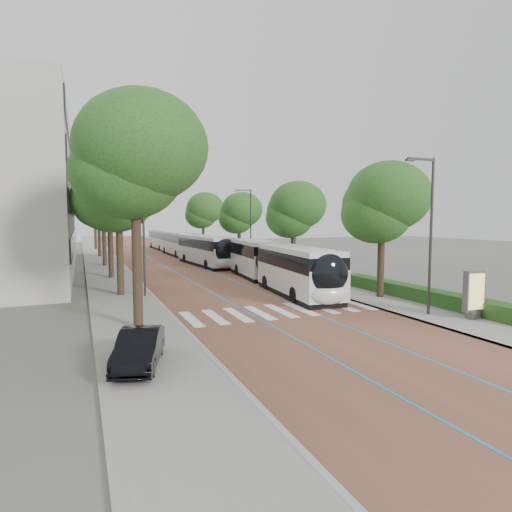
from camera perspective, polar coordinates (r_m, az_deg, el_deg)
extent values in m
plane|color=#51544C|center=(22.72, 3.94, -7.90)|extent=(160.00, 160.00, 0.00)
cube|color=brown|center=(60.85, -13.01, 0.11)|extent=(11.00, 140.00, 0.02)
cube|color=gray|center=(60.09, -20.08, -0.08)|extent=(4.00, 140.00, 0.12)
cube|color=gray|center=(62.50, -6.21, 0.38)|extent=(4.00, 140.00, 0.12)
cube|color=gray|center=(60.19, -18.28, -0.02)|extent=(0.20, 140.00, 0.14)
cube|color=gray|center=(62.00, -7.90, 0.32)|extent=(0.20, 140.00, 0.14)
cube|color=silver|center=(22.02, -8.64, -8.29)|extent=(0.55, 3.60, 0.01)
cube|color=silver|center=(22.34, -5.50, -8.06)|extent=(0.55, 3.60, 0.01)
cube|color=silver|center=(22.72, -2.45, -7.82)|extent=(0.55, 3.60, 0.01)
cube|color=silver|center=(23.17, 0.48, -7.56)|extent=(0.55, 3.60, 0.01)
cube|color=silver|center=(23.67, 3.29, -7.30)|extent=(0.55, 3.60, 0.01)
cube|color=silver|center=(24.23, 5.98, -7.03)|extent=(0.55, 3.60, 0.01)
cube|color=silver|center=(24.84, 8.53, -6.76)|extent=(0.55, 3.60, 0.01)
cube|color=silver|center=(25.49, 10.96, -6.50)|extent=(0.55, 3.60, 0.01)
cube|color=silver|center=(26.19, 13.26, -6.23)|extent=(0.55, 3.60, 0.01)
cube|color=teal|center=(60.61, -14.50, 0.07)|extent=(0.12, 126.00, 0.01)
cube|color=teal|center=(61.13, -11.53, 0.17)|extent=(0.12, 126.00, 0.01)
cube|color=black|center=(47.88, -23.12, 2.13)|extent=(0.12, 38.00, 1.60)
cube|color=black|center=(47.85, -23.25, 5.96)|extent=(0.12, 38.00, 1.60)
cube|color=black|center=(48.03, -23.38, 9.77)|extent=(0.12, 38.00, 1.60)
cube|color=black|center=(48.40, -23.51, 13.31)|extent=(0.12, 38.00, 1.60)
cube|color=#183F15|center=(27.80, 21.06, -4.75)|extent=(1.20, 14.00, 0.80)
cylinder|color=#2F2F32|center=(23.69, 22.28, 2.34)|extent=(0.14, 0.14, 8.00)
cube|color=#2F2F32|center=(23.31, 21.17, 11.95)|extent=(1.70, 0.12, 0.12)
cube|color=#2F2F32|center=(22.83, 19.86, 11.94)|extent=(0.50, 0.20, 0.10)
cylinder|color=#2F2F32|center=(45.03, -0.70, 3.80)|extent=(0.14, 0.14, 8.00)
cube|color=#2F2F32|center=(44.83, -1.67, 8.78)|extent=(1.70, 0.12, 0.12)
cube|color=#2F2F32|center=(44.58, -2.52, 8.69)|extent=(0.50, 0.20, 0.10)
cylinder|color=#2F2F32|center=(28.10, -14.75, 2.91)|extent=(0.14, 0.14, 8.00)
cylinder|color=black|center=(20.11, -15.55, -1.92)|extent=(0.44, 0.44, 5.41)
ellipsoid|color=#224415|center=(20.14, -15.89, 12.12)|extent=(5.86, 5.86, 4.98)
cylinder|color=black|center=(29.05, -17.68, -0.42)|extent=(0.44, 0.44, 4.88)
ellipsoid|color=#224415|center=(28.99, -17.91, 8.34)|extent=(6.13, 6.13, 5.21)
cylinder|color=black|center=(38.00, -18.81, 0.76)|extent=(0.44, 0.44, 4.87)
ellipsoid|color=#224415|center=(37.95, -19.00, 7.43)|extent=(5.49, 5.49, 4.67)
cylinder|color=black|center=(47.97, -19.57, 1.45)|extent=(0.44, 0.44, 4.68)
ellipsoid|color=#224415|center=(47.92, -19.72, 6.53)|extent=(5.38, 5.38, 4.57)
cylinder|color=black|center=(59.94, -20.15, 2.14)|extent=(0.44, 0.44, 4.79)
ellipsoid|color=#224415|center=(59.90, -20.28, 6.31)|extent=(6.36, 6.36, 5.41)
cylinder|color=black|center=(74.91, -20.62, 2.85)|extent=(0.44, 0.44, 5.36)
ellipsoid|color=#224415|center=(74.91, -20.74, 6.58)|extent=(5.19, 5.19, 4.41)
cylinder|color=black|center=(28.17, 16.29, -1.29)|extent=(0.44, 0.44, 4.16)
ellipsoid|color=#224415|center=(28.02, 16.48, 6.42)|extent=(5.16, 5.16, 4.39)
cylinder|color=black|center=(38.24, 4.99, 0.39)|extent=(0.44, 0.44, 4.01)
ellipsoid|color=#224415|center=(38.12, 5.04, 5.86)|extent=(5.03, 5.03, 4.28)
cylinder|color=black|center=(51.04, -2.25, 1.51)|extent=(0.44, 0.44, 3.93)
ellipsoid|color=#224415|center=(50.95, -2.27, 5.53)|extent=(4.90, 4.90, 4.16)
cylinder|color=black|center=(66.27, -7.03, 2.45)|extent=(0.44, 0.44, 4.33)
ellipsoid|color=#224415|center=(66.21, -7.07, 5.86)|extent=(5.69, 5.69, 4.84)
cylinder|color=black|center=(32.94, 2.10, -0.74)|extent=(2.37, 1.10, 2.30)
cube|color=silver|center=(28.25, 5.54, -2.76)|extent=(3.34, 9.55, 1.82)
cube|color=black|center=(28.12, 5.56, -0.46)|extent=(3.36, 9.37, 0.97)
cube|color=silver|center=(28.06, 5.57, 0.84)|extent=(3.27, 9.36, 0.31)
cube|color=black|center=(28.41, 5.52, -4.93)|extent=(3.25, 9.17, 0.35)
cube|color=silver|center=(37.08, -0.11, -0.89)|extent=(3.19, 7.93, 1.82)
cube|color=black|center=(36.98, -0.11, 0.87)|extent=(3.22, 7.78, 0.97)
cube|color=silver|center=(36.94, -0.11, 1.86)|extent=(3.13, 7.78, 0.31)
cube|color=black|center=(37.21, -0.11, -2.55)|extent=(3.11, 7.62, 0.35)
ellipsoid|color=black|center=(24.07, 9.73, -2.38)|extent=(2.44, 1.31, 2.28)
ellipsoid|color=silver|center=(24.20, 9.74, -5.07)|extent=(2.43, 1.21, 1.14)
cylinder|color=black|center=(25.86, 5.17, -5.19)|extent=(0.39, 1.02, 1.00)
cylinder|color=black|center=(26.79, 9.66, -4.88)|extent=(0.39, 1.02, 1.00)
cylinder|color=black|center=(38.45, -2.45, -1.82)|extent=(0.39, 1.02, 1.00)
cylinder|color=black|center=(39.08, 0.75, -1.71)|extent=(0.39, 1.02, 1.00)
cylinder|color=black|center=(30.81, 1.37, -3.52)|extent=(0.39, 1.02, 1.00)
cylinder|color=black|center=(31.60, 5.26, -3.33)|extent=(0.39, 1.02, 1.00)
cube|color=silver|center=(46.68, -6.77, 0.29)|extent=(3.30, 12.14, 1.82)
cube|color=black|center=(46.60, -6.78, 1.69)|extent=(3.33, 11.90, 0.97)
cube|color=silver|center=(46.57, -6.79, 2.48)|extent=(3.24, 11.90, 0.31)
cube|color=black|center=(46.78, -6.75, -1.03)|extent=(3.22, 11.66, 0.35)
ellipsoid|color=black|center=(41.17, -4.05, 0.72)|extent=(2.42, 1.26, 2.28)
ellipsoid|color=silver|center=(41.23, -4.02, -0.86)|extent=(2.41, 1.16, 1.14)
cylinder|color=black|center=(43.00, -6.57, -1.13)|extent=(0.37, 1.02, 1.00)
cylinder|color=black|center=(43.81, -3.79, -0.99)|extent=(0.37, 1.02, 1.00)
cylinder|color=black|center=(50.00, -9.43, -0.31)|extent=(0.37, 1.02, 1.00)
cylinder|color=black|center=(50.69, -6.99, -0.20)|extent=(0.37, 1.02, 1.00)
cube|color=silver|center=(59.92, -10.26, 1.28)|extent=(2.70, 12.04, 1.82)
cube|color=black|center=(59.86, -10.28, 2.37)|extent=(2.74, 11.80, 0.97)
cube|color=silver|center=(59.83, -10.29, 2.98)|extent=(2.65, 11.80, 0.31)
cube|color=black|center=(60.00, -10.25, 0.24)|extent=(2.64, 11.56, 0.35)
ellipsoid|color=black|center=(54.20, -8.87, 1.70)|extent=(2.37, 1.14, 2.28)
ellipsoid|color=silver|center=(54.23, -8.84, 0.50)|extent=(2.37, 1.04, 1.14)
cylinder|color=black|center=(56.22, -10.54, 0.26)|extent=(0.32, 1.00, 1.00)
cylinder|color=black|center=(56.76, -8.31, 0.33)|extent=(0.32, 1.00, 1.00)
cylinder|color=black|center=(63.44, -12.03, 0.76)|extent=(0.32, 1.00, 1.00)
cylinder|color=black|center=(63.92, -10.04, 0.83)|extent=(0.32, 1.00, 1.00)
cube|color=silver|center=(72.38, -12.34, 1.87)|extent=(2.67, 12.03, 1.82)
cube|color=black|center=(72.32, -12.36, 2.77)|extent=(2.70, 11.79, 0.97)
cube|color=silver|center=(72.30, -12.36, 3.28)|extent=(2.61, 11.79, 0.31)
cube|color=black|center=(72.44, -12.32, 1.01)|extent=(2.61, 11.55, 0.35)
ellipsoid|color=black|center=(66.61, -11.40, 2.27)|extent=(2.37, 1.13, 2.28)
ellipsoid|color=silver|center=(66.62, -11.37, 1.29)|extent=(2.36, 1.03, 1.14)
cylinder|color=black|center=(68.68, -12.68, 1.07)|extent=(0.31, 1.00, 1.00)
cylinder|color=black|center=(69.13, -10.84, 1.12)|extent=(0.31, 1.00, 1.00)
cylinder|color=black|center=(75.95, -13.71, 1.41)|extent=(0.31, 1.00, 1.00)
cylinder|color=black|center=(76.36, -12.03, 1.46)|extent=(0.31, 1.00, 1.00)
cube|color=#59595B|center=(23.94, 26.94, -7.04)|extent=(0.55, 0.46, 0.36)
cube|color=#59595B|center=(23.73, 27.05, -4.19)|extent=(1.17, 0.34, 2.05)
cube|color=#DEB976|center=(23.61, 27.36, -4.25)|extent=(0.98, 0.04, 1.78)
imported|color=black|center=(15.17, -15.31, -11.76)|extent=(2.30, 3.95, 1.23)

